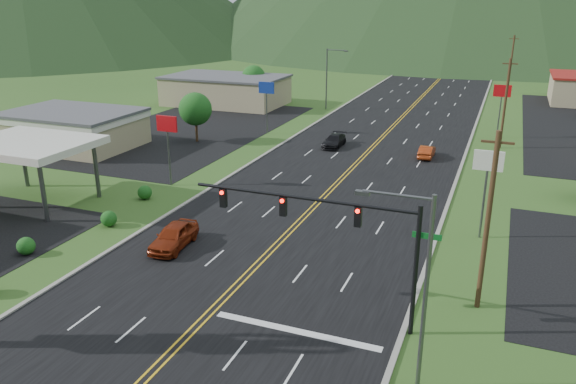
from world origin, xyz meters
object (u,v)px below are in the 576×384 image
(traffic_signal, at_px, (338,226))
(car_dark_mid, at_px, (334,141))
(streetlight_east, at_px, (419,280))
(streetlight_west, at_px, (329,75))
(gas_canopy, at_px, (28,146))
(car_red_near, at_px, (174,237))
(car_red_far, at_px, (427,152))

(traffic_signal, height_order, car_dark_mid, traffic_signal)
(traffic_signal, xyz_separation_m, car_dark_mid, (-10.63, 34.58, -4.65))
(streetlight_east, distance_m, car_dark_mid, 41.75)
(streetlight_west, height_order, gas_canopy, streetlight_west)
(traffic_signal, relative_size, streetlight_west, 1.46)
(car_red_near, height_order, car_red_far, car_red_near)
(traffic_signal, distance_m, streetlight_east, 6.17)
(gas_canopy, distance_m, car_dark_mid, 32.29)
(car_red_near, xyz_separation_m, car_red_far, (12.75, 29.29, -0.17))
(streetlight_west, distance_m, gas_canopy, 49.10)
(streetlight_east, relative_size, gas_canopy, 0.90)
(gas_canopy, bearing_deg, car_red_far, 42.31)
(streetlight_east, xyz_separation_m, gas_canopy, (-33.18, 12.00, -0.31))
(traffic_signal, bearing_deg, gas_canopy, 164.30)
(car_red_near, bearing_deg, streetlight_east, -31.21)
(car_red_near, bearing_deg, car_dark_mid, 80.37)
(gas_canopy, height_order, car_red_near, gas_canopy)
(streetlight_east, height_order, gas_canopy, streetlight_east)
(streetlight_east, relative_size, streetlight_west, 1.00)
(streetlight_east, xyz_separation_m, car_red_near, (-17.57, 8.52, -4.36))
(gas_canopy, xyz_separation_m, car_dark_mid, (17.86, 26.57, -4.20))
(gas_canopy, bearing_deg, car_dark_mid, 56.10)
(streetlight_west, bearing_deg, streetlight_east, -69.14)
(traffic_signal, relative_size, car_dark_mid, 2.82)
(streetlight_west, distance_m, car_dark_mid, 23.16)
(gas_canopy, bearing_deg, traffic_signal, -15.70)
(streetlight_west, bearing_deg, traffic_signal, -72.03)
(streetlight_west, relative_size, car_red_far, 2.28)
(streetlight_west, relative_size, gas_canopy, 0.90)
(car_dark_mid, bearing_deg, traffic_signal, -72.96)
(streetlight_west, bearing_deg, car_red_far, -50.89)
(car_dark_mid, height_order, car_red_far, car_dark_mid)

